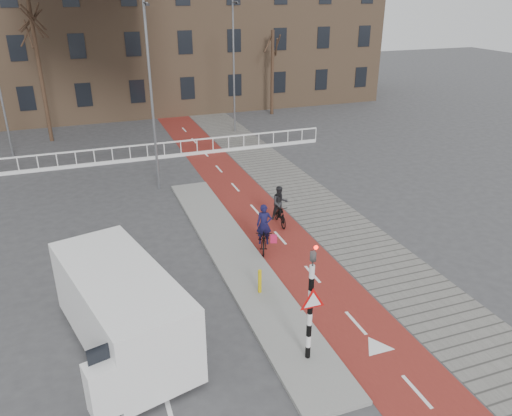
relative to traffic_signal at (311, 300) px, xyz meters
name	(u,v)px	position (x,y,z in m)	size (l,w,h in m)	color
ground	(297,315)	(0.60, 2.02, -1.99)	(120.00, 120.00, 0.00)	#38383A
bike_lane	(241,194)	(2.10, 12.02, -1.98)	(2.50, 60.00, 0.01)	maroon
sidewalk	(293,187)	(4.90, 12.02, -1.98)	(3.00, 60.00, 0.01)	slate
curb_island	(236,257)	(-0.10, 6.02, -1.93)	(1.80, 16.00, 0.12)	gray
traffic_signal	(311,300)	(0.00, 0.00, 0.00)	(0.80, 0.80, 3.68)	black
bollard	(260,281)	(-0.12, 3.45, -1.46)	(0.12, 0.12, 0.83)	#E0BE0C
cyclist_near	(264,234)	(1.15, 6.39, -1.36)	(1.20, 1.85, 1.84)	black
cyclist_far	(280,209)	(2.56, 8.22, -1.26)	(0.77, 1.62, 1.74)	black
van	(122,308)	(-4.58, 2.39, -0.73)	(3.55, 5.93, 2.38)	white
railing	(95,161)	(-4.40, 19.02, -1.68)	(28.00, 0.10, 0.99)	silver
townhouse_row	(97,9)	(-2.40, 34.02, 5.82)	(46.00, 10.00, 15.90)	#7F6047
tree_mid	(41,74)	(-6.81, 25.28, 2.36)	(0.24, 0.24, 8.71)	#322016
tree_right	(272,73)	(9.85, 27.48, 1.23)	(0.25, 0.25, 6.44)	#322016
streetlight_near	(152,101)	(-1.58, 14.21, 2.44)	(0.12, 0.12, 8.86)	slate
streetlight_left	(0,94)	(-8.98, 22.59, 1.76)	(0.12, 0.12, 7.50)	slate
streetlight_right	(234,69)	(5.43, 23.49, 2.32)	(0.12, 0.12, 8.61)	slate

